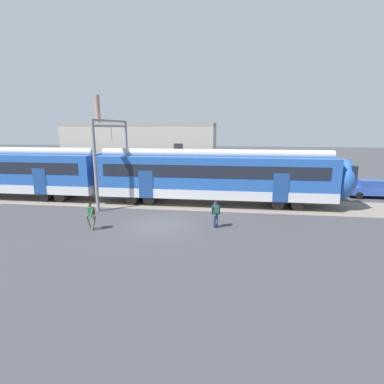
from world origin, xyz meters
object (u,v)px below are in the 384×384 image
Objects in this scene: commuter_train at (108,174)px; parked_car_blue at (371,189)px; pedestrian_green at (91,214)px; pedestrian_navy at (216,212)px.

parked_car_blue is (21.95, 4.14, -1.47)m from commuter_train.
pedestrian_green reaches higher than parked_car_blue.
pedestrian_green is 1.00× the size of pedestrian_navy.
commuter_train is 22.83× the size of pedestrian_green.
pedestrian_navy is (7.26, 1.43, 0.00)m from pedestrian_green.
parked_car_blue is at bearing 29.17° from pedestrian_green.
commuter_train reaches higher than pedestrian_green.
commuter_train is 10.79m from pedestrian_navy.
parked_car_blue is (20.10, 11.22, -0.21)m from pedestrian_green.
pedestrian_navy reaches higher than parked_car_blue.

